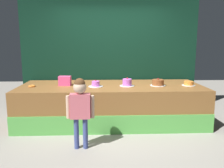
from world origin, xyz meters
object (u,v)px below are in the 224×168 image
Objects in this scene: donut at (32,86)px; cake_center_left at (127,83)px; cake_center_right at (158,83)px; child_figure at (80,104)px; cake_far_left at (96,84)px; pink_box at (65,81)px; cake_far_right at (189,84)px.

donut is 1.89m from cake_center_left.
cake_center_right is (2.52, 0.02, 0.04)m from donut.
cake_far_left is at bearing 79.25° from child_figure.
donut is 1.26m from cake_far_left.
pink_box reaches higher than cake_center_left.
cake_center_left reaches higher than donut.
cake_far_left is at bearing -1.33° from donut.
child_figure is 3.75× the size of cake_center_left.
pink_box is at bearing 174.16° from cake_center_left.
pink_box reaches higher than cake_far_right.
cake_center_left is (0.63, 0.04, 0.02)m from cake_far_left.
donut is at bearing -167.81° from pink_box.
child_figure is at bearing -126.56° from cake_center_left.
cake_center_right is at bearing 178.95° from cake_far_right.
cake_far_left is 1.09× the size of cake_far_right.
pink_box is 1.27m from cake_center_left.
cake_far_left is at bearing -177.57° from cake_center_right.
cake_center_left is 0.96× the size of cake_center_right.
cake_center_right is 1.15× the size of cake_far_right.
donut is at bearing -179.45° from cake_center_right.
cake_center_right is 0.63m from cake_far_right.
pink_box is at bearing 177.20° from cake_far_right.
cake_center_left is at bearing 53.44° from child_figure.
child_figure reaches higher than donut.
pink_box is 0.65m from cake_far_left.
cake_center_left is (1.89, 0.01, 0.05)m from donut.
cake_center_left reaches higher than cake_far_right.
child_figure is 1.41m from cake_center_left.
pink_box reaches higher than donut.
cake_far_left is 0.63m from cake_center_left.
cake_far_right is at bearing -1.05° from cake_center_right.
child_figure is 8.31× the size of donut.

